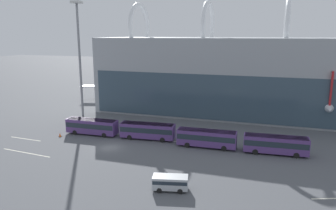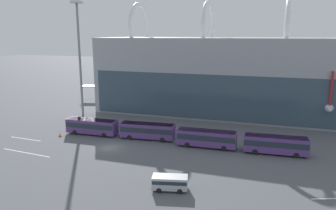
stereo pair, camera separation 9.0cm
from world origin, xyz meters
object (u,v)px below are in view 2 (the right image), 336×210
at_px(shuttle_bus_3, 275,144).
at_px(traffic_cone_1, 60,134).
at_px(service_van_foreground, 170,182).
at_px(traffic_cone_0, 60,135).
at_px(airliner_at_gate_far, 325,95).
at_px(floodlight_mast, 79,47).
at_px(airliner_at_gate_near, 143,83).
at_px(shuttle_bus_2, 207,137).
at_px(shuttle_bus_0, 92,126).
at_px(shuttle_bus_1, 147,130).

bearing_deg(shuttle_bus_3, traffic_cone_1, -179.18).
xyz_separation_m(service_van_foreground, traffic_cone_1, (-29.30, 15.80, -0.84)).
bearing_deg(traffic_cone_0, airliner_at_gate_far, 35.92).
xyz_separation_m(service_van_foreground, floodlight_mast, (-34.25, 32.30, 16.47)).
height_order(airliner_at_gate_near, airliner_at_gate_far, airliner_at_gate_near).
bearing_deg(floodlight_mast, shuttle_bus_3, -15.63).
distance_m(airliner_at_gate_near, airliner_at_gate_far, 53.07).
bearing_deg(airliner_at_gate_far, shuttle_bus_2, 150.36).
height_order(shuttle_bus_0, shuttle_bus_2, same).
bearing_deg(traffic_cone_1, airliner_at_gate_near, 87.46).
relative_size(airliner_at_gate_far, traffic_cone_0, 69.86).
height_order(traffic_cone_0, traffic_cone_1, traffic_cone_1).
bearing_deg(airliner_at_gate_far, service_van_foreground, 159.26).
bearing_deg(floodlight_mast, airliner_at_gate_near, 74.73).
xyz_separation_m(airliner_at_gate_near, shuttle_bus_1, (16.33, -37.48, -3.40)).
distance_m(airliner_at_gate_near, traffic_cone_0, 42.02).
bearing_deg(shuttle_bus_2, shuttle_bus_0, 177.56).
xyz_separation_m(shuttle_bus_1, service_van_foreground, (11.13, -19.69, -0.71)).
xyz_separation_m(shuttle_bus_1, traffic_cone_0, (-17.86, -4.22, -1.61)).
distance_m(shuttle_bus_2, traffic_cone_0, 30.41).
bearing_deg(traffic_cone_0, service_van_foreground, -28.08).
distance_m(airliner_at_gate_far, shuttle_bus_1, 51.01).
bearing_deg(airliner_at_gate_far, shuttle_bus_3, 165.75).
bearing_deg(shuttle_bus_3, traffic_cone_0, -178.71).
distance_m(service_van_foreground, traffic_cone_0, 32.87).
distance_m(service_van_foreground, traffic_cone_1, 33.30).
distance_m(floodlight_mast, traffic_cone_1, 24.42).
relative_size(shuttle_bus_2, floodlight_mast, 0.39).
relative_size(airliner_at_gate_near, service_van_foreground, 7.64).
xyz_separation_m(airliner_at_gate_far, shuttle_bus_0, (-49.02, -36.02, -3.21)).
distance_m(airliner_at_gate_near, shuttle_bus_1, 41.02).
distance_m(airliner_at_gate_near, service_van_foreground, 63.55).
distance_m(shuttle_bus_0, shuttle_bus_3, 37.00).
relative_size(floodlight_mast, traffic_cone_0, 46.24).
bearing_deg(airliner_at_gate_near, shuttle_bus_2, -157.66).
height_order(shuttle_bus_3, traffic_cone_1, shuttle_bus_3).
relative_size(airliner_at_gate_near, traffic_cone_0, 63.45).
relative_size(airliner_at_gate_far, service_van_foreground, 8.42).
xyz_separation_m(shuttle_bus_0, traffic_cone_1, (-5.83, -3.16, -1.56)).
xyz_separation_m(airliner_at_gate_far, traffic_cone_0, (-54.55, -39.51, -4.82)).
relative_size(airliner_at_gate_near, shuttle_bus_1, 3.51).
height_order(shuttle_bus_1, shuttle_bus_3, same).
xyz_separation_m(shuttle_bus_2, floodlight_mast, (-35.45, 13.65, 15.76)).
xyz_separation_m(airliner_at_gate_near, floodlight_mast, (-6.79, -24.87, 12.36)).
distance_m(shuttle_bus_3, traffic_cone_1, 42.98).
distance_m(shuttle_bus_1, service_van_foreground, 22.63).
distance_m(airliner_at_gate_far, shuttle_bus_3, 38.14).
height_order(shuttle_bus_3, floodlight_mast, floodlight_mast).
bearing_deg(service_van_foreground, shuttle_bus_2, -106.57).
height_order(shuttle_bus_2, traffic_cone_1, shuttle_bus_2).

